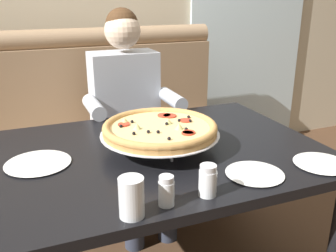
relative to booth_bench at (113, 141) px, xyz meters
The scene contains 10 objects.
booth_bench is the anchor object (origin of this frame).
dining_table 1.00m from the booth_bench, 90.00° to the right, with size 1.33×1.00×0.73m.
diner_main 0.41m from the booth_bench, 79.07° to the right, with size 0.54×0.64×1.27m.
pizza 1.05m from the booth_bench, 91.11° to the right, with size 0.50×0.50×0.13m.
shaker_pepper_flakes 1.43m from the booth_bench, 90.44° to the right, with size 0.06×0.06×0.11m.
shaker_oregano 1.45m from the booth_bench, 96.49° to the right, with size 0.05×0.05×0.10m.
plate_near_left 1.11m from the booth_bench, 118.84° to the right, with size 0.25×0.25×0.02m.
plate_near_right 1.48m from the booth_bench, 69.25° to the right, with size 0.21×0.21×0.02m.
plate_far_side 1.38m from the booth_bench, 80.58° to the right, with size 0.21×0.21×0.02m.
drinking_glass 1.49m from the booth_bench, 101.08° to the right, with size 0.08×0.08×0.13m.
Camera 1 is at (-0.54, -1.38, 1.36)m, focal length 40.35 mm.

